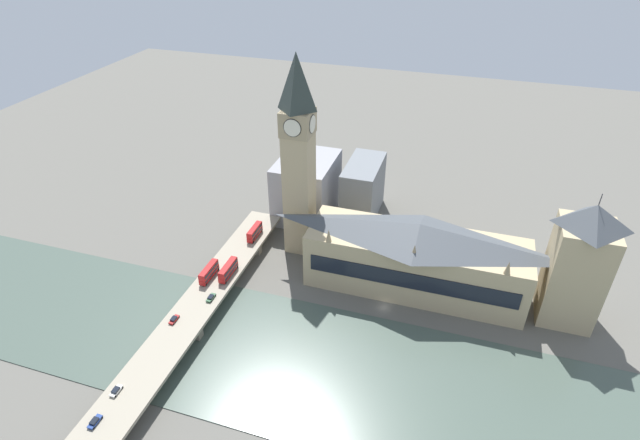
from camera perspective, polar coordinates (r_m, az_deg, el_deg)
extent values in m
plane|color=#605E56|center=(187.12, 7.32, -9.87)|extent=(600.00, 600.00, 0.00)
cube|color=#47564C|center=(163.72, 4.86, -17.62)|extent=(56.12, 360.00, 0.30)
cube|color=tan|center=(191.09, 10.82, -4.85)|extent=(24.53, 80.70, 22.23)
cube|color=black|center=(180.65, 10.27, -6.88)|extent=(0.40, 74.24, 6.67)
pyramid|color=#474C51|center=(182.86, 11.27, -1.30)|extent=(24.04, 79.09, 6.30)
cone|color=#9E8966|center=(174.79, 20.71, -5.10)|extent=(2.20, 2.20, 5.00)
cone|color=#9E8966|center=(173.97, 10.73, -3.47)|extent=(2.20, 2.20, 5.00)
cone|color=#9E8966|center=(178.50, 0.99, -1.77)|extent=(2.20, 2.20, 5.00)
cube|color=tan|center=(198.61, -2.39, 4.13)|extent=(10.69, 10.69, 61.55)
cube|color=tan|center=(187.54, -2.58, 11.10)|extent=(11.34, 11.34, 9.62)
cylinder|color=black|center=(182.75, -3.17, 10.48)|extent=(0.50, 6.95, 6.95)
cylinder|color=silver|center=(182.65, -3.18, 10.47)|extent=(0.62, 6.44, 6.44)
cylinder|color=black|center=(192.37, -2.01, 11.68)|extent=(0.50, 6.95, 6.95)
cylinder|color=silver|center=(192.47, -2.00, 11.70)|extent=(0.62, 6.44, 6.44)
cylinder|color=black|center=(185.83, -0.95, 10.92)|extent=(6.95, 0.50, 6.95)
cylinder|color=silver|center=(185.80, -0.91, 10.92)|extent=(6.44, 0.62, 6.44)
cylinder|color=black|center=(189.39, -4.18, 11.27)|extent=(6.95, 0.50, 6.95)
cylinder|color=silver|center=(189.43, -4.21, 11.27)|extent=(6.44, 0.62, 6.44)
pyramid|color=#2D3833|center=(182.46, -2.70, 15.55)|extent=(10.91, 10.91, 20.84)
cube|color=tan|center=(190.89, 27.08, -5.46)|extent=(17.79, 17.79, 38.18)
pyramid|color=#474C51|center=(178.97, 28.90, 0.40)|extent=(17.79, 17.79, 8.01)
cylinder|color=#333338|center=(176.24, 29.41, 2.05)|extent=(0.30, 0.30, 4.00)
cube|color=gray|center=(180.05, -15.17, -11.99)|extent=(3.00, 12.20, 4.97)
cube|color=gray|center=(212.98, -8.35, -3.05)|extent=(3.00, 12.20, 4.97)
cube|color=gray|center=(177.95, -15.32, -11.28)|extent=(144.24, 14.35, 1.20)
cube|color=red|center=(192.59, -12.55, -6.08)|extent=(11.38, 2.49, 1.96)
cube|color=black|center=(192.35, -12.56, -5.99)|extent=(10.25, 2.55, 0.86)
cube|color=red|center=(191.29, -12.62, -5.59)|extent=(11.16, 2.49, 2.30)
cube|color=black|center=(191.22, -12.63, -5.56)|extent=(10.25, 2.55, 1.10)
cube|color=#A01515|center=(190.54, -12.67, -5.30)|extent=(11.04, 2.36, 0.16)
cylinder|color=black|center=(195.83, -11.56, -5.52)|extent=(1.09, 0.28, 1.09)
cylinder|color=black|center=(196.80, -12.15, -5.38)|extent=(1.09, 0.28, 1.09)
cylinder|color=black|center=(189.57, -12.89, -7.20)|extent=(1.09, 0.28, 1.09)
cylinder|color=black|center=(190.57, -13.49, -7.05)|extent=(1.09, 0.28, 1.09)
cube|color=red|center=(211.29, -7.46, -1.60)|extent=(10.91, 2.49, 1.92)
cube|color=black|center=(211.07, -7.47, -1.52)|extent=(9.81, 2.55, 0.85)
cube|color=red|center=(210.12, -7.50, -1.13)|extent=(10.69, 2.49, 2.26)
cube|color=black|center=(210.06, -7.50, -1.11)|extent=(9.81, 2.55, 1.08)
cube|color=#A01515|center=(209.45, -7.52, -0.86)|extent=(10.58, 2.36, 0.16)
cylinder|color=black|center=(214.75, -6.68, -1.19)|extent=(1.11, 0.28, 1.11)
cylinder|color=black|center=(215.57, -7.23, -1.08)|extent=(1.11, 0.28, 1.11)
cylinder|color=black|center=(208.07, -7.65, -2.51)|extent=(1.11, 0.28, 1.11)
cylinder|color=black|center=(208.92, -8.22, -2.40)|extent=(1.11, 0.28, 1.11)
cube|color=red|center=(192.17, -10.42, -5.89)|extent=(11.69, 2.59, 1.98)
cube|color=black|center=(191.93, -10.43, -5.79)|extent=(10.52, 2.65, 0.87)
cube|color=red|center=(190.86, -10.48, -5.38)|extent=(11.45, 2.59, 2.32)
cube|color=black|center=(190.79, -10.49, -5.36)|extent=(10.52, 2.65, 1.11)
cube|color=#A01515|center=(190.10, -10.52, -5.09)|extent=(11.34, 2.46, 0.16)
cylinder|color=black|center=(195.65, -9.44, -5.30)|extent=(1.07, 0.28, 1.07)
cylinder|color=black|center=(196.59, -10.06, -5.16)|extent=(1.07, 0.28, 1.07)
cylinder|color=black|center=(188.98, -10.73, -7.04)|extent=(1.07, 0.28, 1.07)
cylinder|color=black|center=(189.95, -11.37, -6.89)|extent=(1.07, 0.28, 1.07)
cube|color=silver|center=(162.97, -22.26, -17.62)|extent=(4.24, 1.77, 0.59)
cube|color=black|center=(162.50, -22.33, -17.52)|extent=(2.21, 1.59, 0.54)
cylinder|color=black|center=(163.45, -21.66, -17.36)|extent=(0.66, 0.22, 0.66)
cylinder|color=black|center=(164.26, -22.12, -17.18)|extent=(0.66, 0.22, 0.66)
cylinder|color=black|center=(161.98, -22.37, -18.16)|extent=(0.66, 0.22, 0.66)
cylinder|color=black|center=(162.81, -22.84, -17.97)|extent=(0.66, 0.22, 0.66)
cube|color=navy|center=(158.20, -24.33, -20.27)|extent=(4.45, 1.79, 0.59)
cube|color=black|center=(157.74, -24.41, -20.18)|extent=(2.31, 1.61, 0.52)
cylinder|color=black|center=(158.61, -23.67, -19.98)|extent=(0.70, 0.22, 0.70)
cylinder|color=black|center=(159.46, -24.15, -19.77)|extent=(0.70, 0.22, 0.70)
cylinder|color=black|center=(157.26, -24.48, -20.86)|extent=(0.70, 0.22, 0.70)
cylinder|color=black|center=(158.12, -24.96, -20.64)|extent=(0.70, 0.22, 0.70)
cube|color=maroon|center=(178.41, -16.34, -10.86)|extent=(4.39, 1.71, 0.56)
cube|color=black|center=(177.95, -16.39, -10.76)|extent=(2.28, 1.54, 0.60)
cylinder|color=black|center=(179.21, -15.82, -10.61)|extent=(0.60, 0.22, 0.60)
cylinder|color=black|center=(179.92, -16.24, -10.49)|extent=(0.60, 0.22, 0.60)
cylinder|color=black|center=(177.17, -16.42, -11.34)|extent=(0.60, 0.22, 0.60)
cylinder|color=black|center=(177.90, -16.84, -11.21)|extent=(0.60, 0.22, 0.60)
cube|color=#2D5638|center=(183.60, -12.35, -8.67)|extent=(4.49, 1.78, 0.59)
cube|color=black|center=(183.16, -12.39, -8.57)|extent=(2.34, 1.60, 0.49)
cylinder|color=black|center=(184.53, -11.86, -8.43)|extent=(0.65, 0.22, 0.65)
cylinder|color=black|center=(185.21, -12.30, -8.32)|extent=(0.65, 0.22, 0.65)
cylinder|color=black|center=(182.27, -12.39, -9.13)|extent=(0.65, 0.22, 0.65)
cylinder|color=black|center=(182.94, -12.83, -9.01)|extent=(0.65, 0.22, 0.65)
cube|color=#939399|center=(230.61, -1.53, 3.75)|extent=(32.10, 24.58, 28.06)
cube|color=slate|center=(231.13, 4.90, 3.48)|extent=(30.91, 14.83, 26.46)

